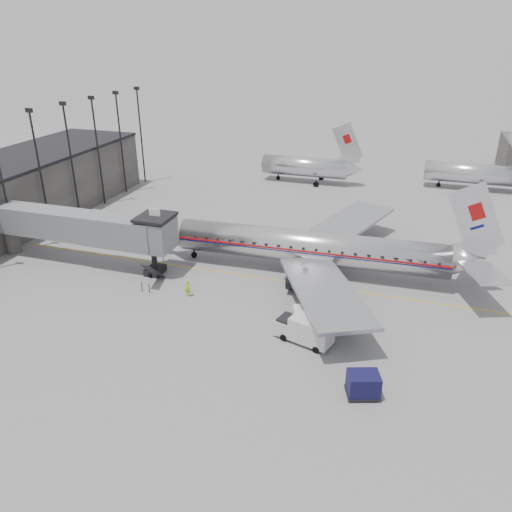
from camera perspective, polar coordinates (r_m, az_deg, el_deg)
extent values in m
plane|color=slate|center=(47.22, -3.49, -5.38)|extent=(160.00, 160.00, 0.00)
cube|color=#3A3735|center=(71.45, -26.93, 6.02)|extent=(12.00, 46.00, 8.00)
cube|color=gold|center=(51.37, 2.05, -2.71)|extent=(60.00, 0.15, 0.01)
cube|color=#5B5D60|center=(59.02, -22.67, 3.60)|extent=(12.00, 2.80, 3.00)
cube|color=#5B5D60|center=(53.81, -15.25, 2.73)|extent=(8.00, 3.00, 3.10)
cube|color=#5B5D60|center=(52.15, -11.30, 2.43)|extent=(3.20, 3.60, 3.20)
cube|color=black|center=(51.48, -11.47, 4.39)|extent=(3.40, 3.80, 0.30)
cube|color=white|center=(51.31, -11.52, 4.91)|extent=(1.20, 0.15, 0.80)
cylinder|color=black|center=(53.11, -11.53, -0.59)|extent=(0.56, 0.56, 2.80)
cube|color=black|center=(53.56, -11.44, -1.61)|extent=(1.60, 2.20, 0.70)
cylinder|color=black|center=(52.81, -11.94, -2.11)|extent=(0.30, 0.60, 0.60)
cylinder|color=black|center=(54.36, -10.93, -1.21)|extent=(0.30, 0.60, 0.60)
cylinder|color=#3A3735|center=(63.59, -26.08, 1.59)|extent=(1.60, 1.60, 2.80)
cube|color=black|center=(50.77, -11.67, -1.70)|extent=(0.90, 3.20, 2.90)
cylinder|color=black|center=(62.00, -26.88, 6.92)|extent=(0.24, 0.24, 15.00)
cylinder|color=black|center=(66.21, -23.39, 8.56)|extent=(0.24, 0.24, 15.00)
cube|color=black|center=(64.80, -24.52, 14.91)|extent=(0.90, 0.25, 0.50)
cylinder|color=black|center=(70.68, -20.31, 9.97)|extent=(0.24, 0.24, 15.00)
cube|color=black|center=(69.36, -21.24, 15.94)|extent=(0.90, 0.25, 0.50)
cylinder|color=black|center=(75.36, -17.58, 11.18)|extent=(0.24, 0.24, 15.00)
cube|color=black|center=(74.12, -18.34, 16.81)|extent=(0.90, 0.25, 0.50)
cylinder|color=black|center=(80.22, -15.15, 12.23)|extent=(0.24, 0.24, 15.00)
cube|color=black|center=(79.06, -15.77, 17.53)|extent=(0.90, 0.25, 0.50)
cylinder|color=black|center=(85.22, -12.99, 13.14)|extent=(0.24, 0.24, 15.00)
cube|color=black|center=(84.13, -13.50, 18.14)|extent=(0.90, 0.25, 0.50)
cylinder|color=silver|center=(84.46, 5.57, 10.12)|extent=(14.00, 3.20, 3.20)
cube|color=silver|center=(82.34, 10.43, 12.61)|extent=(5.17, 0.26, 6.52)
cylinder|color=black|center=(86.03, 2.55, 9.04)|extent=(0.24, 0.24, 1.00)
cylinder|color=silver|center=(87.01, 23.32, 8.68)|extent=(14.00, 3.20, 3.20)
cylinder|color=black|center=(87.21, 20.15, 7.77)|extent=(0.24, 0.24, 1.00)
cylinder|color=silver|center=(52.19, 6.17, 1.01)|extent=(28.10, 4.48, 3.45)
cone|color=silver|center=(56.48, -9.40, 2.69)|extent=(2.92, 3.55, 3.45)
cone|color=silver|center=(52.16, 23.38, -0.55)|extent=(3.85, 3.42, 3.28)
cube|color=#990B0D|center=(52.10, 6.18, 1.25)|extent=(28.10, 4.53, 0.17)
cube|color=#090A55|center=(52.18, 6.17, 1.03)|extent=(28.10, 4.53, 0.09)
cube|color=silver|center=(50.59, 23.87, 3.89)|extent=(5.73, 0.49, 7.17)
cube|color=gray|center=(59.72, 10.21, 3.57)|extent=(10.32, 15.76, 1.11)
cube|color=gray|center=(44.47, 7.81, -3.89)|extent=(11.18, 15.66, 1.11)
cylinder|color=gray|center=(57.11, 7.41, 1.50)|extent=(3.24, 2.08, 1.96)
cylinder|color=gray|center=(48.41, 5.63, -2.83)|extent=(3.24, 2.08, 1.96)
cylinder|color=black|center=(56.43, -7.10, 0.40)|extent=(0.19, 0.19, 1.21)
cylinder|color=black|center=(55.03, 8.42, -0.28)|extent=(0.24, 0.24, 1.31)
cylinder|color=black|center=(55.13, 8.40, -0.50)|extent=(0.94, 0.36, 0.93)
cylinder|color=black|center=(50.69, 7.65, -2.50)|extent=(0.24, 0.24, 1.31)
cylinder|color=black|center=(50.80, 7.64, -2.74)|extent=(0.94, 0.36, 0.93)
cube|color=#BBBCBE|center=(41.03, 6.35, -8.47)|extent=(3.79, 2.77, 1.98)
cube|color=#BBBCBE|center=(42.18, 3.47, -7.95)|extent=(1.95, 2.15, 1.32)
cube|color=black|center=(41.88, 3.49, -7.30)|extent=(1.54, 1.86, 0.57)
cylinder|color=black|center=(41.77, 3.18, -9.28)|extent=(0.65, 0.40, 0.60)
cylinder|color=black|center=(43.01, 4.36, -8.22)|extent=(0.65, 0.40, 0.60)
cylinder|color=black|center=(40.60, 6.90, -10.56)|extent=(0.65, 0.40, 0.60)
cylinder|color=black|center=(41.87, 7.99, -9.42)|extent=(0.65, 0.40, 0.60)
cube|color=#0E0D35|center=(36.62, 12.17, -14.03)|extent=(2.59, 2.25, 1.53)
cube|color=black|center=(37.13, 12.06, -15.02)|extent=(2.73, 2.38, 0.13)
cylinder|color=black|center=(36.50, 10.88, -15.82)|extent=(0.35, 0.23, 0.33)
cylinder|color=black|center=(36.87, 13.64, -15.63)|extent=(0.35, 0.23, 0.33)
cylinder|color=black|center=(37.48, 10.50, -14.53)|extent=(0.35, 0.23, 0.33)
cylinder|color=black|center=(37.85, 13.17, -14.37)|extent=(0.35, 0.23, 0.33)
cube|color=silver|center=(43.50, 5.71, -6.80)|extent=(2.49, 2.17, 1.46)
cube|color=black|center=(43.91, 5.67, -7.67)|extent=(2.62, 2.31, 0.12)
cylinder|color=black|center=(43.32, 4.66, -8.20)|extent=(0.34, 0.22, 0.31)
cylinder|color=black|center=(43.53, 6.87, -8.13)|extent=(0.34, 0.22, 0.31)
cylinder|color=black|center=(44.37, 4.49, -7.33)|extent=(0.34, 0.22, 0.31)
cylinder|color=black|center=(44.57, 6.64, -7.26)|extent=(0.34, 0.22, 0.31)
imported|color=#A6C517|center=(48.32, -7.77, -3.71)|extent=(0.64, 0.45, 1.66)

